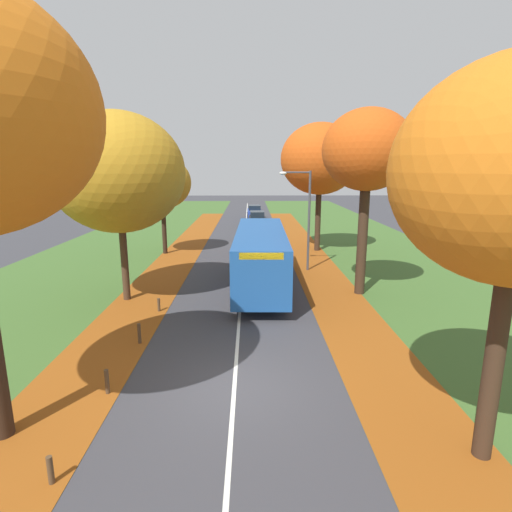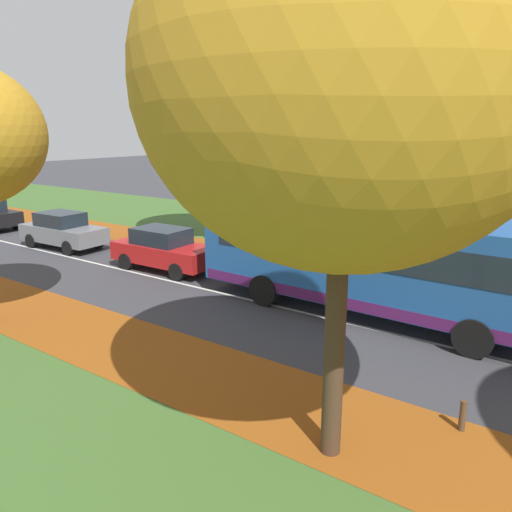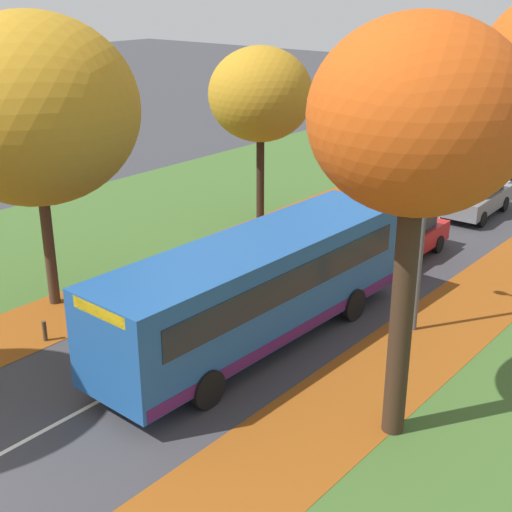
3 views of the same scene
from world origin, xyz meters
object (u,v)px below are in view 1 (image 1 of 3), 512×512
tree_left_mid (162,183)px  bollard_second (107,382)px  tree_right_mid (320,159)px  car_black_third_in_line (257,219)px  tree_left_near (118,173)px  bollard_nearest (50,470)px  streetlamp_right (304,209)px  car_grey_following (255,229)px  car_red_lead (257,243)px  bus (261,255)px  bollard_fourth (159,305)px  car_blue_fourth_in_line (254,212)px  bollard_third (139,334)px  tree_right_near (367,152)px

tree_left_mid → bollard_second: size_ratio=9.66×
tree_right_mid → car_black_third_in_line: 14.54m
tree_left_near → tree_right_mid: bearing=46.0°
tree_right_mid → bollard_second: size_ratio=12.92×
bollard_nearest → streetlamp_right: (7.19, 16.90, 3.43)m
bollard_nearest → bollard_second: bearing=90.2°
tree_left_near → car_grey_following: 18.56m
car_red_lead → car_black_third_in_line: (0.26, 13.61, 0.00)m
bus → car_black_third_in_line: bus is taller
bollard_fourth → car_grey_following: bearing=76.3°
tree_right_mid → streetlamp_right: tree_right_mid is taller
car_red_lead → tree_right_mid: bearing=13.3°
bollard_second → streetlamp_right: bearing=62.2°
bollard_fourth → bollard_second: bearing=-89.8°
bollard_second → streetlamp_right: 15.79m
bollard_fourth → car_red_lead: car_red_lead is taller
bollard_nearest → bollard_fourth: bollard_nearest is taller
tree_right_mid → streetlamp_right: size_ratio=1.56×
car_red_lead → car_blue_fourth_in_line: (0.05, 20.69, 0.00)m
bollard_fourth → bus: bus is taller
bollard_fourth → car_blue_fourth_in_line: 32.98m
streetlamp_right → car_grey_following: size_ratio=1.41×
bollard_nearest → car_grey_following: 28.46m
tree_right_mid → tree_left_mid: bearing=-175.3°
bollard_third → car_red_lead: 15.88m
tree_right_mid → bus: 11.55m
bollard_nearest → car_blue_fourth_in_line: size_ratio=0.15×
bollard_second → car_grey_following: bearing=79.8°
tree_right_mid → bollard_nearest: (-9.07, -22.84, -6.45)m
bollard_nearest → streetlamp_right: bearing=67.0°
tree_right_mid → bollard_third: size_ratio=12.47×
bollard_second → car_blue_fourth_in_line: size_ratio=0.17×
tree_right_mid → car_grey_following: bearing=131.3°
bollard_nearest → car_red_lead: bearing=78.4°
tree_left_near → tree_left_mid: size_ratio=1.24×
tree_left_near → car_blue_fourth_in_line: 32.06m
tree_left_near → bus: bearing=17.6°
bollard_third → car_red_lead: size_ratio=0.18×
tree_right_near → car_red_lead: tree_right_near is taller
bollard_third → bollard_fourth: bearing=90.6°
tree_left_mid → bus: bearing=-51.1°
tree_left_mid → bollard_nearest: (2.27, -21.91, -4.81)m
bollard_fourth → streetlamp_right: 10.71m
tree_left_near → tree_left_mid: (-0.34, 10.46, -0.83)m
car_black_third_in_line → car_blue_fourth_in_line: 7.08m
tree_right_near → streetlamp_right: (-2.28, 4.66, -3.17)m
tree_right_near → bollard_second: tree_right_near is taller
tree_right_near → bollard_fourth: (-9.49, -2.46, -6.61)m
bollard_nearest → car_black_third_in_line: car_black_third_in_line is taller
bollard_third → car_red_lead: (4.46, 15.23, 0.44)m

